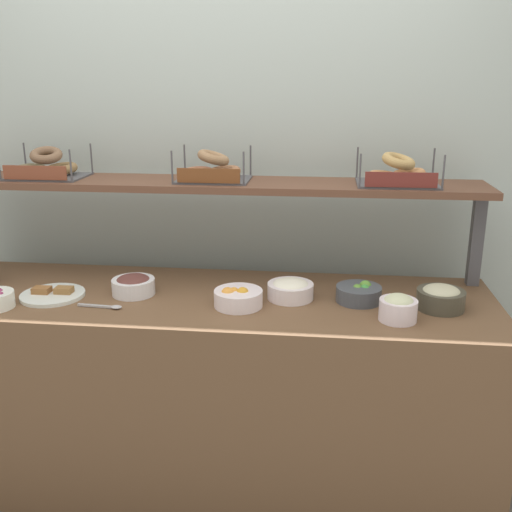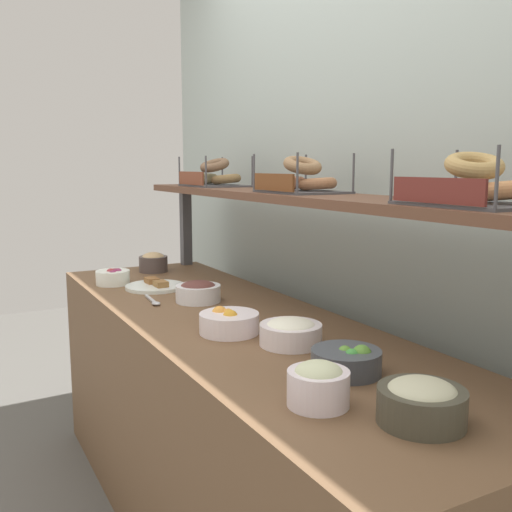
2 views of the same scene
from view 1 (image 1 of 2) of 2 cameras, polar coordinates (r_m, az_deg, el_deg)
The scene contains 16 objects.
ground_plane at distance 2.84m, azimuth -4.62°, elevation -20.12°, with size 8.00×8.00×0.00m, color #595651.
back_wall at distance 2.85m, azimuth -3.08°, elevation 6.64°, with size 3.57×0.06×2.40m, color #ADBDB7.
deli_counter at distance 2.61m, azimuth -4.84°, elevation -12.64°, with size 2.37×0.70×0.85m, color brown.
shelf_riser_right at distance 2.66m, azimuth 20.60°, elevation 1.48°, with size 0.05×0.05×0.40m, color #4C4C51.
upper_shelf at distance 2.57m, azimuth -4.13°, elevation 6.96°, with size 2.33×0.32×0.03m, color brown.
bowl_chocolate_spread at distance 2.47m, azimuth -11.81°, elevation -2.74°, with size 0.18×0.18×0.08m.
bowl_fruit_salad at distance 2.30m, azimuth -1.77°, elevation -4.05°, with size 0.19×0.19×0.08m.
bowl_veggie_mix at distance 2.38m, azimuth 9.98°, elevation -3.58°, with size 0.18×0.18×0.08m.
bowl_scallion_spread at distance 2.22m, azimuth 13.62°, elevation -4.88°, with size 0.14×0.14×0.10m.
bowl_tuna_salad at distance 2.38m, azimuth 17.48°, elevation -3.84°, with size 0.18×0.18×0.09m.
bowl_cream_cheese at distance 2.38m, azimuth 3.36°, elevation -3.22°, with size 0.19×0.19×0.08m.
serving_plate_white at distance 2.54m, azimuth -19.12°, elevation -3.52°, with size 0.26×0.26×0.04m.
serving_spoon_near_plate at distance 2.36m, azimuth -14.29°, elevation -4.77°, with size 0.18×0.03×0.01m.
bagel_basket_poppy at distance 2.80m, azimuth -19.65°, elevation 8.09°, with size 0.33×0.27×0.14m.
bagel_basket_everything at distance 2.57m, azimuth -4.27°, elevation 8.30°, with size 0.31×0.25×0.14m.
bagel_basket_sesame at distance 2.53m, azimuth 13.54°, elevation 7.75°, with size 0.33×0.24×0.14m.
Camera 1 is at (0.47, -2.22, 1.71)m, focal length 41.24 mm.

